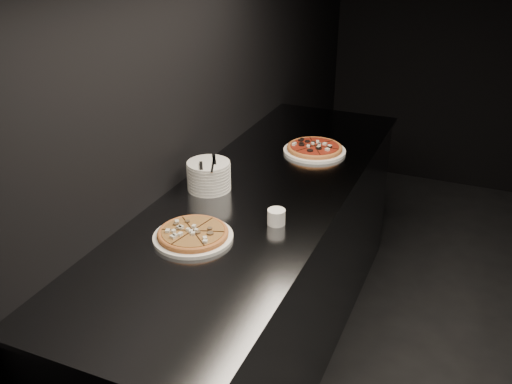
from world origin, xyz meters
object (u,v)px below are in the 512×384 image
at_px(counter, 261,275).
at_px(ramekin, 276,216).
at_px(pizza_tomato, 315,149).
at_px(plate_stack, 209,176).
at_px(cutlery, 208,163).
at_px(pizza_mushroom, 193,234).

relative_size(counter, ramekin, 34.63).
bearing_deg(pizza_tomato, counter, -99.20).
relative_size(counter, plate_stack, 12.91).
xyz_separation_m(counter, plate_stack, (-0.22, -0.09, 0.52)).
xyz_separation_m(pizza_tomato, cutlery, (-0.29, -0.61, 0.11)).
xyz_separation_m(counter, pizza_tomato, (0.08, 0.51, 0.48)).
xyz_separation_m(pizza_tomato, ramekin, (0.09, -0.77, 0.01)).
distance_m(pizza_tomato, ramekin, 0.78).
bearing_deg(pizza_tomato, cutlery, -115.49).
height_order(counter, ramekin, ramekin).
bearing_deg(cutlery, ramekin, -52.84).
bearing_deg(pizza_tomato, plate_stack, -116.62).
xyz_separation_m(pizza_mushroom, plate_stack, (-0.14, 0.41, 0.04)).
relative_size(pizza_mushroom, ramekin, 4.82).
bearing_deg(plate_stack, pizza_tomato, 63.38).
bearing_deg(pizza_tomato, pizza_mushroom, -98.72).
bearing_deg(cutlery, plate_stack, 88.25).
height_order(plate_stack, ramekin, plate_stack).
relative_size(pizza_tomato, ramekin, 4.51).
bearing_deg(counter, ramekin, -56.93).
bearing_deg(plate_stack, pizza_mushroom, -70.65).
bearing_deg(counter, pizza_mushroom, -98.22).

